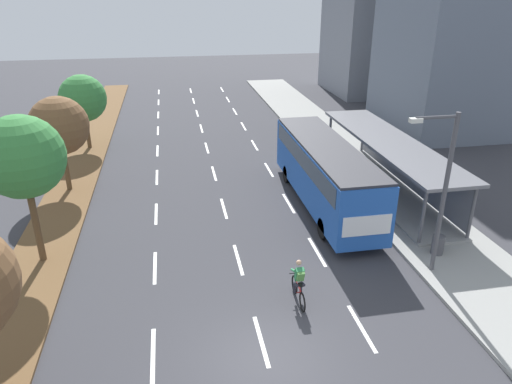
{
  "coord_description": "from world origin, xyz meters",
  "views": [
    {
      "loc": [
        -2.39,
        -11.17,
        10.74
      ],
      "look_at": [
        1.55,
        10.23,
        1.2
      ],
      "focal_mm": 33.12,
      "sensor_mm": 36.0,
      "label": 1
    }
  ],
  "objects": [
    {
      "name": "cyclist",
      "position": [
        1.75,
        2.7,
        0.79
      ],
      "size": [
        0.46,
        1.82,
        1.71
      ],
      "color": "black",
      "rests_on": "ground"
    },
    {
      "name": "median_tree_third",
      "position": [
        -8.35,
        15.0,
        3.81
      ],
      "size": [
        3.16,
        3.16,
        5.29
      ],
      "color": "brown",
      "rests_on": "median_strip"
    },
    {
      "name": "lane_divider_center",
      "position": [
        0.0,
        18.8,
        0.0
      ],
      "size": [
        0.14,
        48.61,
        0.01
      ],
      "color": "white",
      "rests_on": "ground"
    },
    {
      "name": "median_tree_second",
      "position": [
        -8.14,
        7.33,
        4.67
      ],
      "size": [
        3.27,
        3.27,
        6.21
      ],
      "color": "brown",
      "rests_on": "median_strip"
    },
    {
      "name": "lane_divider_right",
      "position": [
        3.5,
        18.8,
        0.0
      ],
      "size": [
        0.14,
        48.61,
        0.01
      ],
      "color": "white",
      "rests_on": "ground"
    },
    {
      "name": "lane_divider_left",
      "position": [
        -3.5,
        18.8,
        0.0
      ],
      "size": [
        0.14,
        48.61,
        0.01
      ],
      "color": "white",
      "rests_on": "ground"
    },
    {
      "name": "median_strip",
      "position": [
        -8.3,
        20.0,
        0.06
      ],
      "size": [
        2.6,
        52.0,
        0.12
      ],
      "primitive_type": "cube",
      "color": "brown",
      "rests_on": "ground"
    },
    {
      "name": "median_tree_fourth",
      "position": [
        -8.25,
        22.67,
        3.63
      ],
      "size": [
        3.21,
        3.21,
        5.13
      ],
      "color": "brown",
      "rests_on": "median_strip"
    },
    {
      "name": "bus",
      "position": [
        5.25,
        10.6,
        2.07
      ],
      "size": [
        2.54,
        11.29,
        3.37
      ],
      "color": "#2356B2",
      "rests_on": "ground"
    },
    {
      "name": "ground_plane",
      "position": [
        0.0,
        0.0,
        0.0
      ],
      "size": [
        140.0,
        140.0,
        0.0
      ],
      "primitive_type": "plane",
      "color": "#38383D"
    },
    {
      "name": "trash_bin",
      "position": [
        8.45,
        4.7,
        0.57
      ],
      "size": [
        0.52,
        0.52,
        0.85
      ],
      "primitive_type": "cylinder",
      "color": "#4C4C51",
      "rests_on": "sidewalk_right"
    },
    {
      "name": "sidewalk_right",
      "position": [
        9.25,
        20.0,
        0.07
      ],
      "size": [
        4.5,
        52.0,
        0.15
      ],
      "primitive_type": "cube",
      "color": "gray",
      "rests_on": "ground"
    },
    {
      "name": "streetlight",
      "position": [
        7.42,
        3.6,
        3.89
      ],
      "size": [
        1.91,
        0.24,
        6.5
      ],
      "color": "#4C4C51",
      "rests_on": "sidewalk_right"
    },
    {
      "name": "bus_shelter",
      "position": [
        9.53,
        11.8,
        1.86
      ],
      "size": [
        2.9,
        13.42,
        2.86
      ],
      "color": "gray",
      "rests_on": "sidewalk_right"
    }
  ]
}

